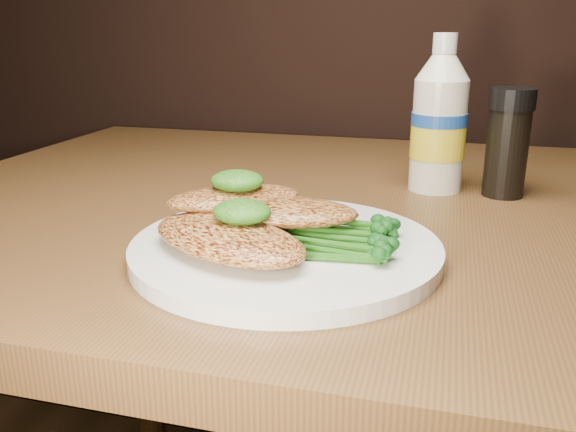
# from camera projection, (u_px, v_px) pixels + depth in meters

# --- Properties ---
(plate) EXTENTS (0.28, 0.28, 0.01)m
(plate) POSITION_uv_depth(u_px,v_px,m) (286.00, 249.00, 0.54)
(plate) COLOR white
(plate) RESTS_ON dining_table
(chicken_front) EXTENTS (0.18, 0.15, 0.03)m
(chicken_front) POSITION_uv_depth(u_px,v_px,m) (228.00, 238.00, 0.51)
(chicken_front) COLOR #C6843F
(chicken_front) RESTS_ON plate
(chicken_mid) EXTENTS (0.16, 0.09, 0.02)m
(chicken_mid) POSITION_uv_depth(u_px,v_px,m) (278.00, 211.00, 0.56)
(chicken_mid) COLOR #C6843F
(chicken_mid) RESTS_ON plate
(chicken_back) EXTENTS (0.15, 0.13, 0.02)m
(chicken_back) POSITION_uv_depth(u_px,v_px,m) (234.00, 198.00, 0.58)
(chicken_back) COLOR #C6843F
(chicken_back) RESTS_ON plate
(pesto_front) EXTENTS (0.06, 0.06, 0.02)m
(pesto_front) POSITION_uv_depth(u_px,v_px,m) (242.00, 212.00, 0.52)
(pesto_front) COLOR #123508
(pesto_front) RESTS_ON chicken_front
(pesto_back) EXTENTS (0.06, 0.05, 0.02)m
(pesto_back) POSITION_uv_depth(u_px,v_px,m) (237.00, 181.00, 0.57)
(pesto_back) COLOR #123508
(pesto_back) RESTS_ON chicken_back
(broccolini_bundle) EXTENTS (0.14, 0.12, 0.02)m
(broccolini_bundle) POSITION_uv_depth(u_px,v_px,m) (328.00, 234.00, 0.53)
(broccolini_bundle) COLOR #205913
(broccolini_bundle) RESTS_ON plate
(mayo_bottle) EXTENTS (0.08, 0.08, 0.19)m
(mayo_bottle) POSITION_uv_depth(u_px,v_px,m) (440.00, 114.00, 0.74)
(mayo_bottle) COLOR beige
(mayo_bottle) RESTS_ON dining_table
(pepper_grinder) EXTENTS (0.05, 0.05, 0.13)m
(pepper_grinder) POSITION_uv_depth(u_px,v_px,m) (508.00, 143.00, 0.72)
(pepper_grinder) COLOR black
(pepper_grinder) RESTS_ON dining_table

